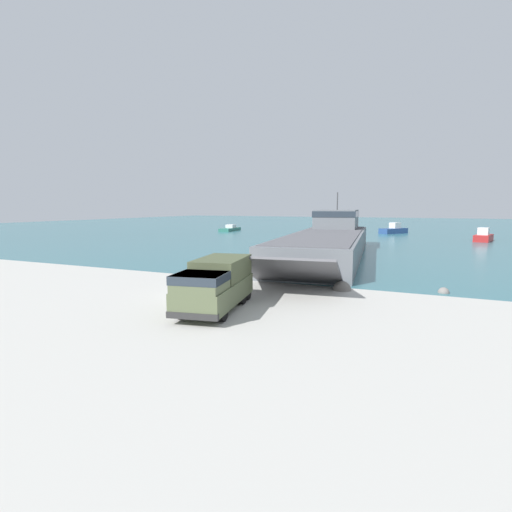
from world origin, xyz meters
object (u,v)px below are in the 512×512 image
at_px(soldier_on_ramp, 191,283).
at_px(moored_boat_b, 394,230).
at_px(landing_craft, 329,239).
at_px(moored_boat_a, 483,237).
at_px(military_truck, 215,284).
at_px(moored_boat_c, 230,229).

xyz_separation_m(soldier_on_ramp, moored_boat_b, (5.89, 67.36, -0.24)).
bearing_deg(soldier_on_ramp, landing_craft, -166.33).
bearing_deg(landing_craft, moored_boat_a, 49.14).
relative_size(military_truck, moored_boat_b, 1.07).
height_order(soldier_on_ramp, moored_boat_a, moored_boat_a).
bearing_deg(moored_boat_b, moored_boat_a, 171.25).
distance_m(moored_boat_a, moored_boat_c, 51.03).
bearing_deg(soldier_on_ramp, moored_boat_b, -166.29).
distance_m(military_truck, moored_boat_b, 69.02).
bearing_deg(moored_boat_b, military_truck, 120.51).
distance_m(military_truck, moored_boat_a, 58.34).
bearing_deg(landing_craft, moored_boat_b, 77.93).
bearing_deg(moored_boat_a, military_truck, -95.03).
xyz_separation_m(military_truck, moored_boat_b, (3.23, 68.94, -0.69)).
bearing_deg(moored_boat_b, landing_craft, 118.23).
distance_m(landing_craft, moored_boat_a, 33.66).
bearing_deg(military_truck, soldier_on_ramp, -131.18).
relative_size(landing_craft, moored_boat_b, 5.82).
bearing_deg(moored_boat_a, landing_craft, -110.49).
xyz_separation_m(landing_craft, military_truck, (0.38, -27.41, -0.42)).
distance_m(landing_craft, moored_boat_c, 47.67).
height_order(moored_boat_b, moored_boat_c, moored_boat_b).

